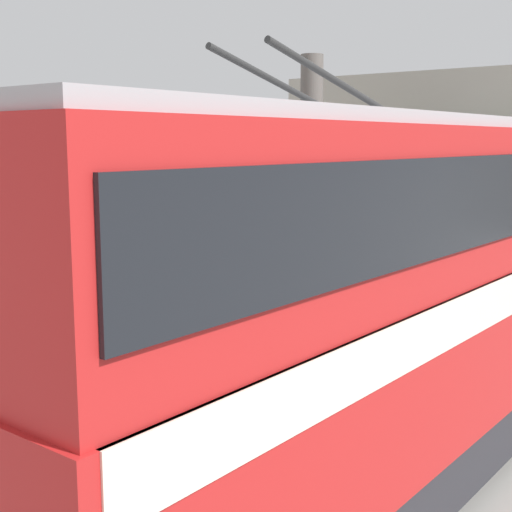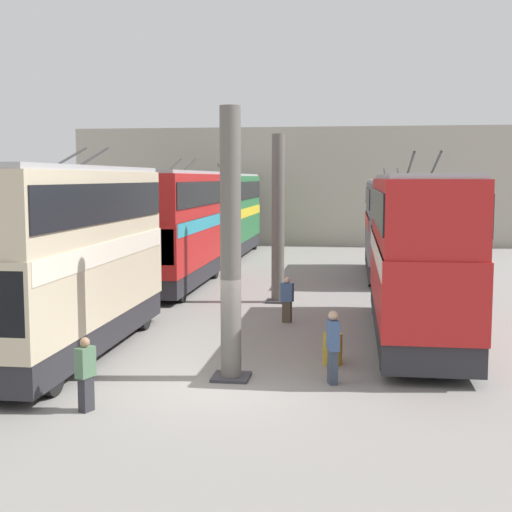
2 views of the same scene
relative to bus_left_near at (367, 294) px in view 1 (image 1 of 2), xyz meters
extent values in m
cylinder|color=#605B56|center=(6.01, 4.90, 0.46)|extent=(0.51, 0.51, 6.69)
cube|color=#333338|center=(6.01, 4.90, -2.84)|extent=(0.92, 0.92, 0.08)
cylinder|color=black|center=(4.01, 1.05, -2.39)|extent=(0.99, 0.30, 0.99)
cube|color=#28282D|center=(-0.01, 0.00, -2.22)|extent=(10.62, 2.45, 0.77)
cube|color=red|center=(-0.01, 0.00, -0.84)|extent=(10.83, 2.50, 1.99)
cube|color=silver|center=(-0.01, 0.00, -0.12)|extent=(10.51, 2.54, 0.55)
cube|color=red|center=(-0.01, 0.00, 1.11)|extent=(10.73, 2.42, 1.90)
cube|color=black|center=(-0.01, 0.00, 1.20)|extent=(10.40, 2.51, 1.05)
cube|color=#9E9EA3|center=(-0.01, 0.00, 2.13)|extent=(10.62, 2.25, 0.14)
cube|color=black|center=(5.35, 0.00, -0.64)|extent=(0.12, 2.30, 1.28)
cylinder|color=#282828|center=(-1.37, -0.35, 2.49)|extent=(2.35, 0.07, 0.65)
cylinder|color=#282828|center=(-1.37, 0.35, 2.49)|extent=(2.35, 0.07, 0.65)
cylinder|color=black|center=(0.24, 8.75, -2.39)|extent=(0.99, 0.30, 0.99)
cylinder|color=black|center=(5.42, 8.75, -2.37)|extent=(1.02, 0.30, 1.02)
cylinder|color=black|center=(5.42, 10.85, -2.37)|extent=(1.02, 0.30, 1.02)
cylinder|color=black|center=(12.38, 8.75, -2.37)|extent=(1.02, 0.30, 1.02)
cylinder|color=black|center=(12.38, 10.85, -2.37)|extent=(1.02, 0.30, 1.02)
cube|color=#28282D|center=(9.00, 9.80, -2.21)|extent=(9.75, 2.45, 0.78)
cube|color=red|center=(9.00, 9.80, -0.75)|extent=(9.95, 2.50, 2.15)
cube|color=teal|center=(9.00, 9.80, 0.05)|extent=(9.65, 2.54, 0.55)
cube|color=red|center=(9.00, 9.80, 1.29)|extent=(9.85, 2.42, 1.93)
cube|color=black|center=(9.00, 9.80, 1.39)|extent=(9.55, 2.51, 1.06)
cube|color=#9E9EA3|center=(9.00, 9.80, 2.33)|extent=(9.75, 2.25, 0.14)
cube|color=black|center=(4.08, 9.80, -0.53)|extent=(0.12, 2.30, 1.38)
cylinder|color=#282828|center=(10.24, 9.45, 2.69)|extent=(2.35, 0.07, 0.65)
cylinder|color=#282828|center=(10.24, 10.15, 2.69)|extent=(2.35, 0.07, 0.65)
cylinder|color=black|center=(26.93, 8.75, -2.38)|extent=(1.00, 0.30, 1.00)
cylinder|color=black|center=(26.93, 10.85, -2.38)|extent=(1.00, 0.30, 1.00)
cylinder|color=black|center=(19.78, 8.75, -2.38)|extent=(1.00, 0.30, 1.00)
cylinder|color=black|center=(19.78, 10.85, -2.38)|extent=(1.00, 0.30, 1.00)
cube|color=#28282D|center=(23.25, 9.80, -2.22)|extent=(9.95, 2.45, 0.78)
cube|color=#286B3D|center=(23.25, 9.80, -0.82)|extent=(10.15, 2.50, 2.03)
cube|color=yellow|center=(23.25, 9.80, -0.08)|extent=(9.84, 2.54, 0.55)
cube|color=#286B3D|center=(23.25, 9.80, 1.20)|extent=(10.05, 2.42, 2.00)
cube|color=black|center=(23.25, 9.80, 1.30)|extent=(9.74, 2.51, 1.10)
cube|color=#9E9EA3|center=(23.25, 9.80, 2.27)|extent=(9.95, 2.25, 0.14)
cube|color=black|center=(28.27, 9.80, -0.61)|extent=(0.12, 2.30, 1.30)
cylinder|color=#282828|center=(21.98, 9.45, 2.63)|extent=(2.35, 0.07, 0.65)
cylinder|color=#282828|center=(21.98, 10.15, 2.63)|extent=(2.35, 0.07, 0.65)
cube|color=#473D33|center=(2.02, 4.16, -2.51)|extent=(0.26, 0.34, 0.73)
cube|color=#3D5684|center=(2.02, 4.16, -1.83)|extent=(0.33, 0.46, 0.64)
sphere|color=beige|center=(2.02, 4.16, -1.41)|extent=(0.21, 0.21, 0.21)
camera|label=1|loc=(-7.70, -4.30, 1.89)|focal=50.00mm
camera|label=2|loc=(-22.10, 1.95, 2.09)|focal=50.00mm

